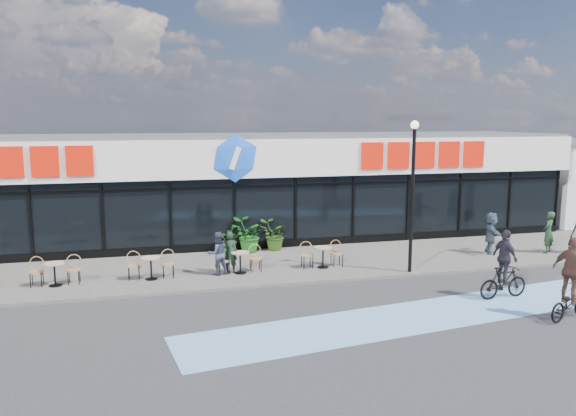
{
  "coord_description": "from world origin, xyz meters",
  "views": [
    {
      "loc": [
        -3.34,
        -14.8,
        5.33
      ],
      "look_at": [
        1.3,
        3.5,
        2.29
      ],
      "focal_mm": 35.0,
      "sensor_mm": 36.0,
      "label": 1
    }
  ],
  "objects_px": {
    "patron_left": "(230,252)",
    "pedestrian_c": "(548,232)",
    "cyclist_b": "(504,271)",
    "lamp_post": "(413,183)",
    "pedestrian_b": "(491,233)",
    "potted_plant_left": "(228,240)",
    "patron_right": "(218,253)",
    "potted_plant_right": "(248,235)",
    "potted_plant_mid": "(274,235)",
    "cyclist_a": "(571,287)"
  },
  "relations": [
    {
      "from": "lamp_post",
      "to": "potted_plant_right",
      "type": "height_order",
      "value": "lamp_post"
    },
    {
      "from": "pedestrian_b",
      "to": "potted_plant_right",
      "type": "bearing_deg",
      "value": 96.06
    },
    {
      "from": "potted_plant_mid",
      "to": "patron_left",
      "type": "distance_m",
      "value": 3.58
    },
    {
      "from": "patron_right",
      "to": "pedestrian_b",
      "type": "xyz_separation_m",
      "value": [
        10.69,
        0.41,
        0.08
      ]
    },
    {
      "from": "lamp_post",
      "to": "patron_left",
      "type": "height_order",
      "value": "lamp_post"
    },
    {
      "from": "lamp_post",
      "to": "cyclist_b",
      "type": "distance_m",
      "value": 4.13
    },
    {
      "from": "potted_plant_left",
      "to": "pedestrian_c",
      "type": "xyz_separation_m",
      "value": [
        12.12,
        -3.12,
        0.3
      ]
    },
    {
      "from": "potted_plant_mid",
      "to": "patron_right",
      "type": "distance_m",
      "value": 4.0
    },
    {
      "from": "lamp_post",
      "to": "potted_plant_mid",
      "type": "relative_size",
      "value": 4.22
    },
    {
      "from": "potted_plant_mid",
      "to": "cyclist_a",
      "type": "xyz_separation_m",
      "value": [
        5.99,
        -9.3,
        0.17
      ]
    },
    {
      "from": "lamp_post",
      "to": "potted_plant_left",
      "type": "relative_size",
      "value": 4.94
    },
    {
      "from": "patron_left",
      "to": "patron_right",
      "type": "xyz_separation_m",
      "value": [
        -0.44,
        -0.18,
        0.02
      ]
    },
    {
      "from": "potted_plant_left",
      "to": "cyclist_a",
      "type": "xyz_separation_m",
      "value": [
        7.82,
        -9.32,
        0.26
      ]
    },
    {
      "from": "lamp_post",
      "to": "patron_right",
      "type": "relative_size",
      "value": 3.51
    },
    {
      "from": "pedestrian_b",
      "to": "pedestrian_c",
      "type": "xyz_separation_m",
      "value": [
        2.22,
        -0.48,
        0.0
      ]
    },
    {
      "from": "patron_right",
      "to": "cyclist_a",
      "type": "relative_size",
      "value": 0.65
    },
    {
      "from": "patron_left",
      "to": "pedestrian_c",
      "type": "height_order",
      "value": "pedestrian_c"
    },
    {
      "from": "pedestrian_b",
      "to": "cyclist_a",
      "type": "xyz_separation_m",
      "value": [
        -2.08,
        -6.69,
        -0.03
      ]
    },
    {
      "from": "patron_left",
      "to": "patron_right",
      "type": "bearing_deg",
      "value": 37.08
    },
    {
      "from": "potted_plant_right",
      "to": "cyclist_a",
      "type": "height_order",
      "value": "cyclist_a"
    },
    {
      "from": "lamp_post",
      "to": "cyclist_b",
      "type": "height_order",
      "value": "lamp_post"
    },
    {
      "from": "patron_right",
      "to": "cyclist_a",
      "type": "distance_m",
      "value": 10.65
    },
    {
      "from": "potted_plant_mid",
      "to": "potted_plant_right",
      "type": "distance_m",
      "value": 1.07
    },
    {
      "from": "pedestrian_b",
      "to": "potted_plant_left",
      "type": "bearing_deg",
      "value": 96.57
    },
    {
      "from": "pedestrian_c",
      "to": "cyclist_b",
      "type": "height_order",
      "value": "cyclist_b"
    },
    {
      "from": "cyclist_a",
      "to": "potted_plant_left",
      "type": "bearing_deg",
      "value": 129.98
    },
    {
      "from": "cyclist_b",
      "to": "pedestrian_c",
      "type": "bearing_deg",
      "value": 40.65
    },
    {
      "from": "potted_plant_left",
      "to": "pedestrian_c",
      "type": "relative_size",
      "value": 0.64
    },
    {
      "from": "lamp_post",
      "to": "cyclist_a",
      "type": "relative_size",
      "value": 2.29
    },
    {
      "from": "pedestrian_b",
      "to": "cyclist_b",
      "type": "distance_m",
      "value": 5.46
    },
    {
      "from": "potted_plant_right",
      "to": "patron_right",
      "type": "xyz_separation_m",
      "value": [
        -1.55,
        -2.93,
        0.05
      ]
    },
    {
      "from": "lamp_post",
      "to": "potted_plant_left",
      "type": "distance_m",
      "value": 7.55
    },
    {
      "from": "patron_left",
      "to": "cyclist_b",
      "type": "bearing_deg",
      "value": 163.89
    },
    {
      "from": "potted_plant_left",
      "to": "patron_right",
      "type": "bearing_deg",
      "value": -104.54
    },
    {
      "from": "patron_left",
      "to": "pedestrian_c",
      "type": "xyz_separation_m",
      "value": [
        12.47,
        -0.26,
        0.11
      ]
    },
    {
      "from": "patron_left",
      "to": "pedestrian_c",
      "type": "bearing_deg",
      "value": -166.39
    },
    {
      "from": "lamp_post",
      "to": "potted_plant_right",
      "type": "distance_m",
      "value": 6.87
    },
    {
      "from": "patron_left",
      "to": "cyclist_a",
      "type": "distance_m",
      "value": 10.41
    },
    {
      "from": "patron_right",
      "to": "potted_plant_mid",
      "type": "bearing_deg",
      "value": -145.51
    },
    {
      "from": "potted_plant_right",
      "to": "pedestrian_b",
      "type": "xyz_separation_m",
      "value": [
        9.14,
        -2.52,
        0.13
      ]
    },
    {
      "from": "potted_plant_mid",
      "to": "potted_plant_right",
      "type": "bearing_deg",
      "value": -175.18
    },
    {
      "from": "patron_left",
      "to": "pedestrian_b",
      "type": "bearing_deg",
      "value": -163.93
    },
    {
      "from": "lamp_post",
      "to": "pedestrian_b",
      "type": "xyz_separation_m",
      "value": [
        4.25,
        1.67,
        -2.24
      ]
    },
    {
      "from": "potted_plant_left",
      "to": "potted_plant_mid",
      "type": "xyz_separation_m",
      "value": [
        1.82,
        -0.03,
        0.09
      ]
    },
    {
      "from": "potted_plant_right",
      "to": "cyclist_b",
      "type": "distance_m",
      "value": 9.68
    },
    {
      "from": "pedestrian_b",
      "to": "cyclist_a",
      "type": "bearing_deg",
      "value": -175.81
    },
    {
      "from": "patron_right",
      "to": "cyclist_b",
      "type": "distance_m",
      "value": 9.06
    },
    {
      "from": "patron_right",
      "to": "lamp_post",
      "type": "bearing_deg",
      "value": 154.3
    },
    {
      "from": "cyclist_b",
      "to": "pedestrian_b",
      "type": "bearing_deg",
      "value": 60.03
    },
    {
      "from": "potted_plant_mid",
      "to": "patron_right",
      "type": "height_order",
      "value": "patron_right"
    }
  ]
}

